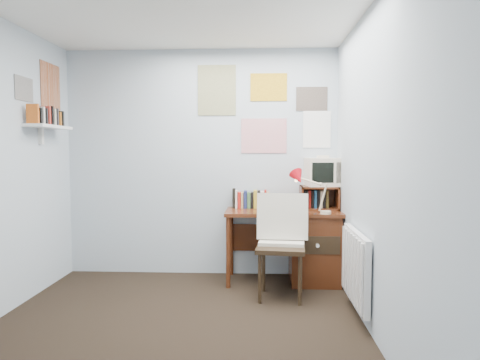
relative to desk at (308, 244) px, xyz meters
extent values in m
plane|color=black|center=(-1.17, -1.48, -0.41)|extent=(3.50, 3.50, 0.00)
cube|color=#ACB8C5|center=(-1.17, 0.27, 0.84)|extent=(3.00, 0.02, 2.50)
cube|color=#ACB8C5|center=(0.33, -1.48, 0.84)|extent=(0.02, 3.50, 2.50)
cube|color=#4E2411|center=(-0.27, 0.00, 0.34)|extent=(1.20, 0.55, 0.03)
cube|color=#4E2411|center=(0.06, 0.00, -0.04)|extent=(0.50, 0.50, 0.72)
cylinder|color=#4E2411|center=(-0.83, -0.24, -0.04)|extent=(0.04, 0.04, 0.72)
cylinder|color=#4E2411|center=(-0.83, 0.23, -0.04)|extent=(0.04, 0.04, 0.72)
cube|color=#4E2411|center=(-0.52, 0.25, 0.01)|extent=(0.64, 0.02, 0.30)
cube|color=black|center=(-0.31, -0.51, 0.07)|extent=(0.54, 0.52, 0.95)
cube|color=red|center=(0.14, -0.22, 0.55)|extent=(0.28, 0.24, 0.39)
cube|color=#4E2411|center=(0.12, 0.11, 0.48)|extent=(0.40, 0.30, 0.25)
cube|color=beige|center=(0.16, 0.13, 0.77)|extent=(0.38, 0.36, 0.33)
cube|color=#4E2411|center=(-0.51, 0.18, 0.46)|extent=(0.60, 0.14, 0.22)
cube|color=white|center=(0.29, -0.93, 0.01)|extent=(0.09, 0.80, 0.60)
cube|color=white|center=(-2.57, -0.38, 1.21)|extent=(0.20, 0.62, 0.24)
cube|color=white|center=(-0.47, 0.26, 1.44)|extent=(1.20, 0.01, 0.90)
cube|color=white|center=(-2.67, -0.38, 1.59)|extent=(0.01, 0.70, 0.60)
camera|label=1|loc=(-0.51, -4.47, 0.99)|focal=32.00mm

